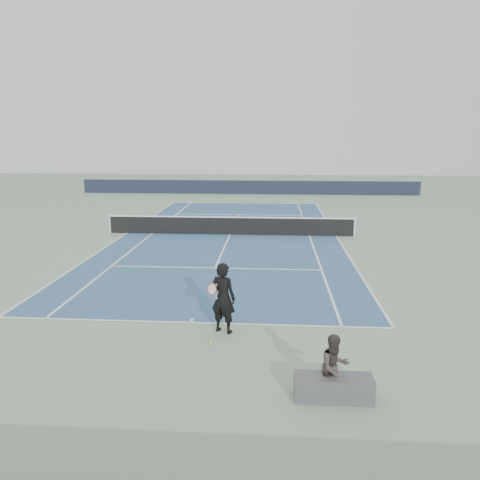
# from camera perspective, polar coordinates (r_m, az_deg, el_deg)

# --- Properties ---
(ground) EXTENTS (80.00, 80.00, 0.00)m
(ground) POSITION_cam_1_polar(r_m,az_deg,el_deg) (24.42, -1.23, 0.64)
(ground) COLOR gray
(court_surface) EXTENTS (10.97, 23.77, 0.01)m
(court_surface) POSITION_cam_1_polar(r_m,az_deg,el_deg) (24.41, -1.23, 0.66)
(court_surface) COLOR #34577C
(court_surface) RESTS_ON ground
(tennis_net) EXTENTS (12.90, 0.10, 1.07)m
(tennis_net) POSITION_cam_1_polar(r_m,az_deg,el_deg) (24.32, -1.23, 1.81)
(tennis_net) COLOR silver
(tennis_net) RESTS_ON ground
(windscreen_far) EXTENTS (30.00, 0.25, 1.20)m
(windscreen_far) POSITION_cam_1_polar(r_m,az_deg,el_deg) (41.97, 1.02, 6.45)
(windscreen_far) COLOR black
(windscreen_far) RESTS_ON ground
(tennis_player) EXTENTS (0.87, 0.73, 1.87)m
(tennis_player) POSITION_cam_1_polar(r_m,az_deg,el_deg) (12.18, -2.08, -7.04)
(tennis_player) COLOR black
(tennis_player) RESTS_ON ground
(tennis_ball) EXTENTS (0.07, 0.07, 0.07)m
(tennis_ball) POSITION_cam_1_polar(r_m,az_deg,el_deg) (11.83, -3.61, -12.36)
(tennis_ball) COLOR #C9D92C
(tennis_ball) RESTS_ON ground
(spectator_bench) EXTENTS (1.58, 1.07, 1.33)m
(spectator_bench) POSITION_cam_1_polar(r_m,az_deg,el_deg) (9.57, 11.38, -16.03)
(spectator_bench) COLOR #4D4D51
(spectator_bench) RESTS_ON ground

